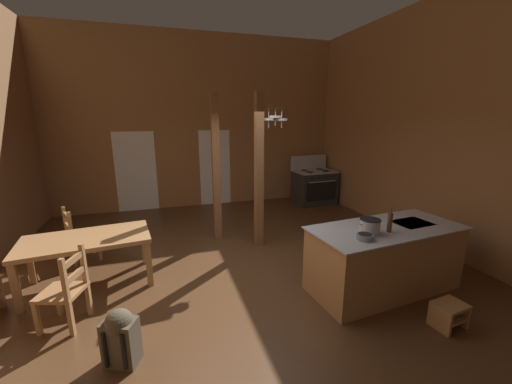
{
  "coord_description": "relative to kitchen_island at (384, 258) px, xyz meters",
  "views": [
    {
      "loc": [
        -1.07,
        -4.08,
        2.43
      ],
      "look_at": [
        0.46,
        0.77,
        1.16
      ],
      "focal_mm": 21.53,
      "sensor_mm": 36.0,
      "label": 1
    }
  ],
  "objects": [
    {
      "name": "backpack",
      "position": [
        -3.43,
        -0.38,
        -0.15
      ],
      "size": [
        0.38,
        0.37,
        0.6
      ],
      "color": "#4C4233",
      "rests_on": "ground_plane"
    },
    {
      "name": "wall_back",
      "position": [
        -1.86,
        5.17,
        1.78
      ],
      "size": [
        8.26,
        0.14,
        4.49
      ],
      "primitive_type": "cube",
      "color": "#93663F",
      "rests_on": "ground_plane"
    },
    {
      "name": "ground_plane",
      "position": [
        -1.86,
        0.82,
        -0.52
      ],
      "size": [
        8.26,
        9.36,
        0.1
      ],
      "primitive_type": "cube",
      "color": "#4C301C"
    },
    {
      "name": "glazed_panel_back_right",
      "position": [
        -1.49,
        5.09,
        0.56
      ],
      "size": [
        0.84,
        0.01,
        2.05
      ],
      "primitive_type": "cube",
      "color": "white",
      "rests_on": "ground_plane"
    },
    {
      "name": "bottle_tall_on_counter",
      "position": [
        -0.1,
        -0.16,
        0.61
      ],
      "size": [
        0.06,
        0.06,
        0.35
      ],
      "color": "#56331E",
      "rests_on": "kitchen_island"
    },
    {
      "name": "dining_table",
      "position": [
        -4.02,
        1.37,
        0.18
      ],
      "size": [
        1.8,
        1.1,
        0.74
      ],
      "color": "#9E7044",
      "rests_on": "ground_plane"
    },
    {
      "name": "kitchen_island",
      "position": [
        0.0,
        0.0,
        0.0
      ],
      "size": [
        2.24,
        1.16,
        0.94
      ],
      "color": "#9E7044",
      "rests_on": "ground_plane"
    },
    {
      "name": "ladderback_chair_near_window",
      "position": [
        -4.09,
        0.44,
        -0.02
      ],
      "size": [
        0.55,
        0.55,
        0.95
      ],
      "color": "#9E7044",
      "rests_on": "ground_plane"
    },
    {
      "name": "support_post_center",
      "position": [
        -1.9,
        2.57,
        0.95
      ],
      "size": [
        0.14,
        0.14,
        2.84
      ],
      "color": "brown",
      "rests_on": "ground_plane"
    },
    {
      "name": "mixing_bowl_on_counter",
      "position": [
        -0.57,
        -0.28,
        0.51
      ],
      "size": [
        0.21,
        0.21,
        0.07
      ],
      "color": "slate",
      "rests_on": "kitchen_island"
    },
    {
      "name": "stove_range",
      "position": [
        1.19,
        4.34,
        0.01
      ],
      "size": [
        1.18,
        0.88,
        1.32
      ],
      "color": "#272727",
      "rests_on": "ground_plane"
    },
    {
      "name": "step_stool",
      "position": [
        0.19,
        -0.94,
        -0.29
      ],
      "size": [
        0.39,
        0.32,
        0.3
      ],
      "color": "#9E7044",
      "rests_on": "ground_plane"
    },
    {
      "name": "support_post_with_pot_rack",
      "position": [
        -1.18,
        2.0,
        1.08
      ],
      "size": [
        0.62,
        0.23,
        2.84
      ],
      "color": "brown",
      "rests_on": "ground_plane"
    },
    {
      "name": "ladderback_chair_by_post",
      "position": [
        -4.33,
        2.27,
        -0.02
      ],
      "size": [
        0.58,
        0.58,
        0.95
      ],
      "color": "#9E7044",
      "rests_on": "ground_plane"
    },
    {
      "name": "glazed_door_back_left",
      "position": [
        -3.54,
        5.09,
        0.56
      ],
      "size": [
        1.0,
        0.01,
        2.05
      ],
      "primitive_type": "cube",
      "color": "white",
      "rests_on": "ground_plane"
    },
    {
      "name": "wall_right",
      "position": [
        1.94,
        0.82,
        1.78
      ],
      "size": [
        0.14,
        9.36,
        4.49
      ],
      "primitive_type": "cube",
      "color": "#93663F",
      "rests_on": "ground_plane"
    },
    {
      "name": "stockpot_on_counter",
      "position": [
        -0.39,
        -0.13,
        0.57
      ],
      "size": [
        0.33,
        0.26,
        0.2
      ],
      "color": "#A8AAB2",
      "rests_on": "kitchen_island"
    }
  ]
}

